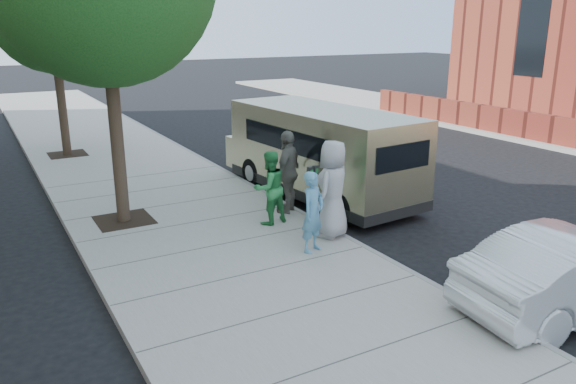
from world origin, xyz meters
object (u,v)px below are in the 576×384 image
object	(u,v)px
person_gray_shirt	(333,189)
person_striped_polo	(288,172)
person_officer	(313,212)
parking_meter	(313,183)
van	(319,151)
person_green_shirt	(269,188)
tree_far	(52,6)

from	to	relation	value
person_gray_shirt	person_striped_polo	bearing A→B (deg)	-120.66
person_officer	person_striped_polo	world-z (taller)	person_striped_polo
parking_meter	person_gray_shirt	distance (m)	0.78
person_officer	person_gray_shirt	xyz separation A→B (m)	(0.77, 0.48, 0.21)
parking_meter	person_officer	size ratio (longest dim) A/B	0.83
van	person_green_shirt	size ratio (longest dim) A/B	3.94
parking_meter	person_officer	distance (m)	1.49
parking_meter	person_striped_polo	size ratio (longest dim) A/B	0.69
person_officer	person_gray_shirt	world-z (taller)	person_gray_shirt
parking_meter	person_striped_polo	bearing A→B (deg)	75.79
person_officer	person_striped_polo	distance (m)	2.43
tree_far	parking_meter	bearing A→B (deg)	-70.77
tree_far	parking_meter	size ratio (longest dim) A/B	4.96
tree_far	parking_meter	distance (m)	11.16
person_striped_polo	tree_far	bearing A→B (deg)	-107.71
tree_far	person_striped_polo	distance (m)	10.24
person_gray_shirt	van	bearing A→B (deg)	-148.43
parking_meter	person_striped_polo	distance (m)	1.04
tree_far	person_green_shirt	size ratio (longest dim) A/B	4.02
person_striped_polo	van	bearing A→B (deg)	176.20
person_gray_shirt	person_striped_polo	xyz separation A→B (m)	(0.00, 1.82, -0.04)
person_green_shirt	van	bearing A→B (deg)	-153.94
person_green_shirt	person_striped_polo	xyz separation A→B (m)	(0.75, 0.50, 0.15)
parking_meter	van	world-z (taller)	van
parking_meter	van	xyz separation A→B (m)	(1.52, 2.12, 0.12)
tree_far	person_gray_shirt	distance (m)	11.84
parking_meter	person_green_shirt	bearing A→B (deg)	130.08
parking_meter	person_gray_shirt	bearing A→B (deg)	-104.69
person_green_shirt	person_gray_shirt	bearing A→B (deg)	111.18
person_officer	person_green_shirt	distance (m)	1.80
parking_meter	person_striped_polo	xyz separation A→B (m)	(-0.00, 1.04, 0.01)
person_green_shirt	person_striped_polo	world-z (taller)	person_striped_polo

